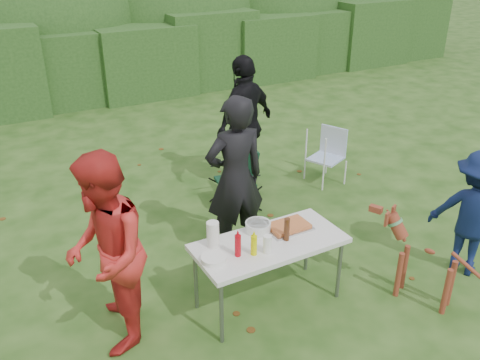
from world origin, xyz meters
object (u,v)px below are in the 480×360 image
person_cook (235,179)px  paper_towel_roll (213,234)px  person_red_jacket (106,255)px  lawn_chair (326,156)px  beer_bottle (287,229)px  ketchup_bottle (238,246)px  dog (427,263)px  mustard_bottle (254,245)px  child (474,214)px  person_black_puffy (245,124)px  folding_table (269,246)px  camping_chair (235,178)px

person_cook → paper_towel_roll: bearing=53.1°
person_red_jacket → paper_towel_roll: person_red_jacket is taller
lawn_chair → beer_bottle: 3.01m
lawn_chair → ketchup_bottle: bearing=14.7°
dog → beer_bottle: bearing=36.0°
mustard_bottle → ketchup_bottle: bearing=159.0°
person_red_jacket → paper_towel_roll: bearing=103.3°
mustard_bottle → ketchup_bottle: size_ratio=0.91×
dog → mustard_bottle: (-1.67, 0.63, 0.38)m
child → paper_towel_roll: 2.87m
dog → ketchup_bottle: bearing=44.0°
child → dog: size_ratio=1.50×
child → lawn_chair: (0.04, 2.61, -0.30)m
person_black_puffy → child: bearing=86.8°
dog → ketchup_bottle: size_ratio=4.36×
person_red_jacket → person_black_puffy: (2.66, 2.23, 0.05)m
dog → paper_towel_roll: 2.19m
folding_table → paper_towel_roll: size_ratio=5.77×
person_red_jacket → dog: person_red_jacket is taller
person_black_puffy → mustard_bottle: size_ratio=9.94×
lawn_chair → person_red_jacket: bearing=1.7°
person_black_puffy → camping_chair: 0.86m
camping_chair → folding_table: bearing=81.5°
person_cook → dog: bearing=129.7°
person_cook → ketchup_bottle: size_ratio=8.83×
person_red_jacket → beer_bottle: size_ratio=7.82×
person_black_puffy → child: person_black_puffy is taller
ketchup_bottle → paper_towel_roll: (-0.13, 0.26, 0.02)m
person_black_puffy → ketchup_bottle: 2.96m
paper_towel_roll → person_cook: bearing=49.5°
mustard_bottle → beer_bottle: size_ratio=0.83×
person_red_jacket → lawn_chair: person_red_jacket is taller
camping_chair → child: bearing=132.0°
mustard_bottle → paper_towel_roll: size_ratio=0.77×
person_black_puffy → child: 3.27m
folding_table → paper_towel_roll: bearing=159.2°
camping_chair → beer_bottle: size_ratio=3.69×
person_black_puffy → lawn_chair: person_black_puffy is taller
beer_bottle → person_red_jacket: bearing=169.8°
person_black_puffy → ketchup_bottle: (-1.52, -2.54, -0.14)m
folding_table → person_black_puffy: 2.74m
paper_towel_roll → mustard_bottle: bearing=-49.4°
camping_chair → ketchup_bottle: size_ratio=4.02×
person_red_jacket → camping_chair: bearing=144.1°
person_black_puffy → lawn_chair: (1.16, -0.45, -0.57)m
person_cook → folding_table: bearing=84.7°
person_red_jacket → ketchup_bottle: person_red_jacket is taller
dog → beer_bottle: beer_bottle is taller
person_cook → person_black_puffy: 1.78m
person_cook → person_red_jacket: size_ratio=1.04×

